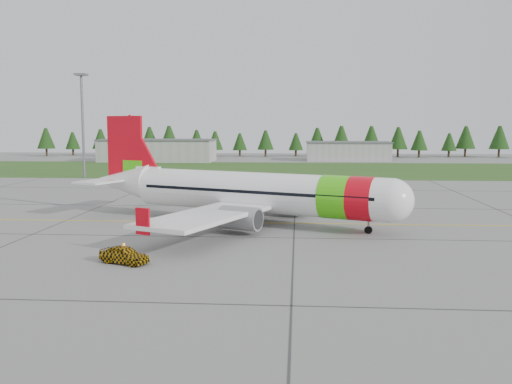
{
  "coord_description": "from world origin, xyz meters",
  "views": [
    {
      "loc": [
        10.29,
        -52.0,
        10.4
      ],
      "look_at": [
        6.15,
        4.33,
        3.76
      ],
      "focal_mm": 40.0,
      "sensor_mm": 36.0,
      "label": 1
    }
  ],
  "objects": [
    {
      "name": "grass_strip",
      "position": [
        0.0,
        82.0,
        0.01
      ],
      "size": [
        320.0,
        50.0,
        0.03
      ],
      "primitive_type": "cube",
      "color": "#30561E",
      "rests_on": "ground"
    },
    {
      "name": "hangar_east",
      "position": [
        25.0,
        118.0,
        2.6
      ],
      "size": [
        24.0,
        12.0,
        5.2
      ],
      "primitive_type": "cube",
      "color": "#A8A8A3",
      "rests_on": "ground"
    },
    {
      "name": "aircraft",
      "position": [
        5.3,
        7.69,
        3.31
      ],
      "size": [
        36.08,
        34.26,
        11.48
      ],
      "rotation": [
        0.0,
        0.0,
        -0.4
      ],
      "color": "white",
      "rests_on": "ground"
    },
    {
      "name": "follow_me_car",
      "position": [
        -2.74,
        -10.69,
        2.0
      ],
      "size": [
        1.89,
        2.02,
        4.01
      ],
      "primitive_type": "imported",
      "rotation": [
        0.0,
        0.0,
        1.17
      ],
      "color": "#D79F0B",
      "rests_on": "ground"
    },
    {
      "name": "taxi_guideline",
      "position": [
        0.0,
        8.0,
        0.01
      ],
      "size": [
        120.0,
        0.25,
        0.02
      ],
      "primitive_type": "cube",
      "color": "gold",
      "rests_on": "ground"
    },
    {
      "name": "hangar_west",
      "position": [
        -30.0,
        110.0,
        3.0
      ],
      "size": [
        32.0,
        14.0,
        6.0
      ],
      "primitive_type": "cube",
      "color": "#A8A8A3",
      "rests_on": "ground"
    },
    {
      "name": "service_van",
      "position": [
        -25.01,
        58.14,
        2.19
      ],
      "size": [
        1.99,
        1.95,
        4.38
      ],
      "primitive_type": "imported",
      "rotation": [
        0.0,
        0.0,
        -0.43
      ],
      "color": "silver",
      "rests_on": "ground"
    },
    {
      "name": "floodlight_mast",
      "position": [
        -32.0,
        58.0,
        10.0
      ],
      "size": [
        0.5,
        0.5,
        20.0
      ],
      "primitive_type": "cylinder",
      "color": "slate",
      "rests_on": "ground"
    },
    {
      "name": "ground",
      "position": [
        0.0,
        0.0,
        0.0
      ],
      "size": [
        320.0,
        320.0,
        0.0
      ],
      "primitive_type": "plane",
      "color": "gray",
      "rests_on": "ground"
    },
    {
      "name": "treeline",
      "position": [
        0.0,
        138.0,
        5.0
      ],
      "size": [
        160.0,
        8.0,
        10.0
      ],
      "primitive_type": null,
      "color": "#1C3F14",
      "rests_on": "ground"
    }
  ]
}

